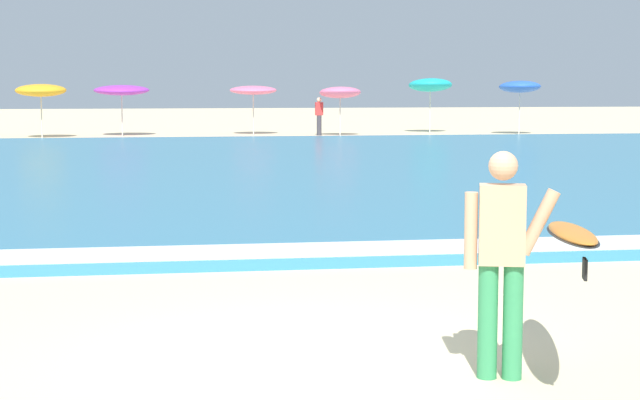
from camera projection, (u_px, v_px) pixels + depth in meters
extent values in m
plane|color=beige|center=(320.00, 359.00, 8.48)|extent=(160.00, 160.00, 0.00)
cube|color=teal|center=(213.00, 169.00, 26.17)|extent=(120.00, 28.00, 0.14)
cube|color=white|center=(265.00, 251.00, 13.00)|extent=(120.00, 1.11, 0.01)
cylinder|color=#338E56|center=(488.00, 321.00, 7.89)|extent=(0.15, 0.15, 0.88)
cylinder|color=#338E56|center=(513.00, 322.00, 7.86)|extent=(0.15, 0.15, 0.88)
cube|color=tan|center=(502.00, 224.00, 7.79)|extent=(0.39, 0.31, 0.60)
sphere|color=tan|center=(503.00, 166.00, 7.74)|extent=(0.22, 0.22, 0.22)
cylinder|color=tan|center=(471.00, 231.00, 7.83)|extent=(0.10, 0.10, 0.58)
cylinder|color=tan|center=(539.00, 222.00, 7.77)|extent=(0.33, 0.18, 0.51)
ellipsoid|color=orange|center=(571.00, 232.00, 7.73)|extent=(0.88, 2.21, 0.24)
ellipsoid|color=black|center=(571.00, 235.00, 7.73)|extent=(0.92, 2.30, 0.21)
cube|color=black|center=(585.00, 269.00, 6.87)|extent=(0.06, 0.14, 0.14)
cylinder|color=beige|center=(42.00, 115.00, 41.45)|extent=(0.05, 0.05, 1.82)
ellipsoid|color=#F4A31E|center=(41.00, 90.00, 41.34)|extent=(1.99, 2.00, 0.56)
cylinder|color=beige|center=(122.00, 114.00, 43.13)|extent=(0.05, 0.05, 1.82)
ellipsoid|color=purple|center=(122.00, 90.00, 43.02)|extent=(2.28, 2.29, 0.50)
cylinder|color=beige|center=(253.00, 113.00, 44.13)|extent=(0.05, 0.05, 1.82)
ellipsoid|color=pink|center=(253.00, 90.00, 44.02)|extent=(1.98, 1.99, 0.42)
cylinder|color=beige|center=(340.00, 115.00, 43.16)|extent=(0.05, 0.05, 1.72)
ellipsoid|color=pink|center=(340.00, 92.00, 43.05)|extent=(1.71, 1.74, 0.59)
cylinder|color=beige|center=(430.00, 110.00, 45.84)|extent=(0.05, 0.05, 2.00)
ellipsoid|color=#19ADB2|center=(430.00, 85.00, 45.71)|extent=(1.90, 1.94, 0.73)
cylinder|color=beige|center=(519.00, 112.00, 44.25)|extent=(0.05, 0.05, 1.94)
ellipsoid|color=blue|center=(520.00, 87.00, 44.13)|extent=(1.76, 1.78, 0.58)
cylinder|color=#383842|center=(319.00, 125.00, 43.56)|extent=(0.20, 0.20, 0.84)
cube|color=red|center=(319.00, 109.00, 43.49)|extent=(0.32, 0.20, 0.54)
sphere|color=beige|center=(319.00, 100.00, 43.44)|extent=(0.20, 0.20, 0.20)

